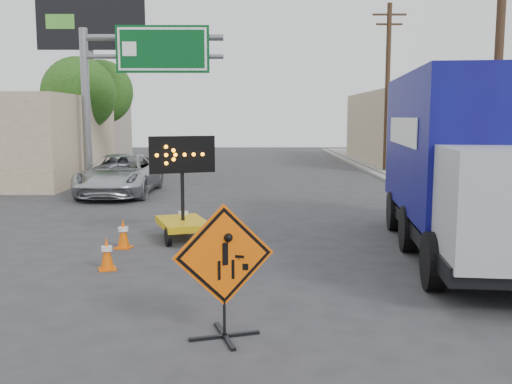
{
  "coord_description": "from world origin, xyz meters",
  "views": [
    {
      "loc": [
        0.78,
        -7.08,
        3.04
      ],
      "look_at": [
        0.83,
        3.32,
        1.66
      ],
      "focal_mm": 40.0,
      "sensor_mm": 36.0,
      "label": 1
    }
  ],
  "objects_px": {
    "construction_sign": "(224,268)",
    "box_truck": "(465,173)",
    "pickup_truck": "(120,175)",
    "arrow_board": "(183,216)"
  },
  "relations": [
    {
      "from": "construction_sign",
      "to": "box_truck",
      "type": "bearing_deg",
      "value": 27.29
    },
    {
      "from": "box_truck",
      "to": "construction_sign",
      "type": "bearing_deg",
      "value": -129.27
    },
    {
      "from": "pickup_truck",
      "to": "box_truck",
      "type": "distance_m",
      "value": 13.9
    },
    {
      "from": "construction_sign",
      "to": "arrow_board",
      "type": "distance_m",
      "value": 6.53
    },
    {
      "from": "pickup_truck",
      "to": "arrow_board",
      "type": "bearing_deg",
      "value": -66.99
    },
    {
      "from": "construction_sign",
      "to": "pickup_truck",
      "type": "bearing_deg",
      "value": 91.43
    },
    {
      "from": "construction_sign",
      "to": "box_truck",
      "type": "height_order",
      "value": "box_truck"
    },
    {
      "from": "construction_sign",
      "to": "box_truck",
      "type": "relative_size",
      "value": 0.22
    },
    {
      "from": "arrow_board",
      "to": "box_truck",
      "type": "height_order",
      "value": "box_truck"
    },
    {
      "from": "arrow_board",
      "to": "pickup_truck",
      "type": "height_order",
      "value": "arrow_board"
    }
  ]
}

